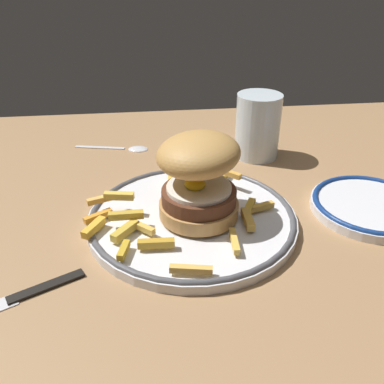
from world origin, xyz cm
name	(u,v)px	position (x,y,z in cm)	size (l,w,h in cm)	color
ground_plane	(195,222)	(0.00, 0.00, -2.00)	(116.78, 83.07, 4.00)	#9E764F
dinner_plate	(192,217)	(-0.80, -3.18, 0.84)	(26.77, 26.77, 1.60)	silver
burger	(196,175)	(-0.28, -3.19, 6.97)	(10.74, 11.12, 10.75)	tan
fries_pile	(171,215)	(-3.53, -4.53, 2.34)	(24.34, 22.40, 2.64)	gold
water_glass	(257,131)	(12.54, 16.16, 4.56)	(7.40, 7.40, 10.72)	silver
side_plate	(370,206)	(23.44, -3.16, 0.83)	(15.74, 15.74, 1.60)	white
knife	(11,299)	(-20.45, -14.99, 0.26)	(16.75, 9.44, 0.70)	black
spoon	(130,147)	(-9.04, 21.40, 0.36)	(13.35, 4.54, 0.90)	silver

